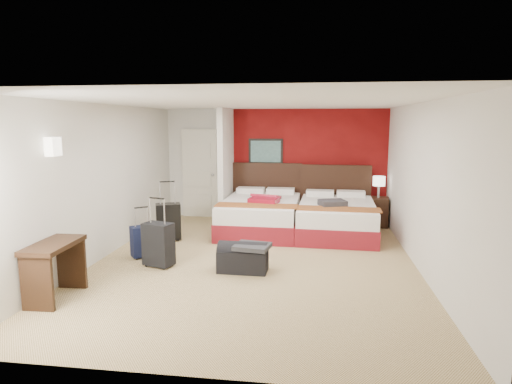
% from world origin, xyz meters
% --- Properties ---
extents(ground, '(6.50, 6.50, 0.00)m').
position_xyz_m(ground, '(0.00, 0.00, 0.00)').
color(ground, tan).
rests_on(ground, ground).
extents(room_walls, '(5.02, 6.52, 2.50)m').
position_xyz_m(room_walls, '(-1.40, 1.42, 1.26)').
color(room_walls, silver).
rests_on(room_walls, ground).
extents(red_accent_panel, '(3.50, 0.04, 2.50)m').
position_xyz_m(red_accent_panel, '(0.75, 3.23, 1.25)').
color(red_accent_panel, maroon).
rests_on(red_accent_panel, ground).
extents(partition_wall, '(0.12, 1.20, 2.50)m').
position_xyz_m(partition_wall, '(-1.00, 2.61, 1.25)').
color(partition_wall, silver).
rests_on(partition_wall, ground).
extents(entry_door, '(0.82, 0.06, 2.05)m').
position_xyz_m(entry_door, '(-1.75, 3.20, 1.02)').
color(entry_door, silver).
rests_on(entry_door, ground).
extents(bed_left, '(1.54, 2.18, 0.65)m').
position_xyz_m(bed_left, '(-0.16, 1.97, 0.32)').
color(bed_left, white).
rests_on(bed_left, ground).
extents(bed_right, '(1.56, 2.16, 0.63)m').
position_xyz_m(bed_right, '(1.36, 1.90, 0.32)').
color(bed_right, white).
rests_on(bed_right, ground).
extents(red_suitcase_open, '(0.70, 0.86, 0.10)m').
position_xyz_m(red_suitcase_open, '(-0.06, 1.87, 0.70)').
color(red_suitcase_open, maroon).
rests_on(red_suitcase_open, bed_left).
extents(jacket_bundle, '(0.57, 0.51, 0.11)m').
position_xyz_m(jacket_bundle, '(1.26, 1.60, 0.69)').
color(jacket_bundle, '#39383D').
rests_on(jacket_bundle, bed_right).
extents(nightstand, '(0.50, 0.50, 0.62)m').
position_xyz_m(nightstand, '(2.27, 2.77, 0.31)').
color(nightstand, black).
rests_on(nightstand, ground).
extents(table_lamp, '(0.29, 0.29, 0.46)m').
position_xyz_m(table_lamp, '(2.27, 2.77, 0.85)').
color(table_lamp, white).
rests_on(table_lamp, nightstand).
extents(suitcase_black, '(0.52, 0.43, 0.67)m').
position_xyz_m(suitcase_black, '(-1.79, 1.04, 0.34)').
color(suitcase_black, black).
rests_on(suitcase_black, ground).
extents(suitcase_charcoal, '(0.51, 0.40, 0.65)m').
position_xyz_m(suitcase_charcoal, '(-1.44, -0.43, 0.33)').
color(suitcase_charcoal, black).
rests_on(suitcase_charcoal, ground).
extents(suitcase_navy, '(0.42, 0.40, 0.50)m').
position_xyz_m(suitcase_navy, '(-1.86, -0.03, 0.25)').
color(suitcase_navy, black).
rests_on(suitcase_navy, ground).
extents(duffel_bag, '(0.74, 0.41, 0.37)m').
position_xyz_m(duffel_bag, '(-0.11, -0.48, 0.18)').
color(duffel_bag, black).
rests_on(duffel_bag, ground).
extents(jacket_draped, '(0.56, 0.50, 0.07)m').
position_xyz_m(jacket_draped, '(0.04, -0.53, 0.40)').
color(jacket_draped, '#333338').
rests_on(jacket_draped, duffel_bag).
extents(desk, '(0.47, 0.89, 0.73)m').
position_xyz_m(desk, '(-2.28, -1.81, 0.36)').
color(desk, '#321D10').
rests_on(desk, ground).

